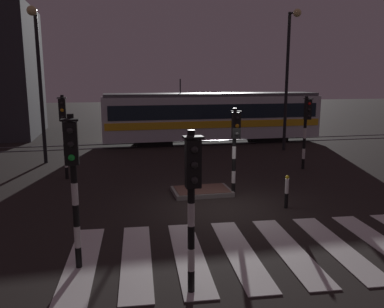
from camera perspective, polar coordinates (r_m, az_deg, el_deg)
ground_plane at (r=13.01m, az=4.86°, el=-7.90°), size 120.00×120.00×0.00m
rail_near at (r=24.71m, az=-3.55°, el=1.22°), size 80.00×0.12×0.03m
rail_far at (r=26.11m, az=-4.03°, el=1.74°), size 80.00×0.12×0.03m
crosswalk_zebra at (r=10.12m, az=10.49°, el=-13.66°), size 9.76×4.68×0.02m
traffic_island at (r=14.55m, az=1.43°, el=-5.43°), size 2.13×1.39×0.18m
traffic_light_corner_far_right at (r=18.74m, az=16.31°, el=4.54°), size 0.36×0.42×3.39m
traffic_light_median_centre at (r=13.94m, az=6.30°, el=2.22°), size 0.36×0.42×3.17m
traffic_light_corner_far_left at (r=16.97m, az=-18.21°, el=4.10°), size 0.36×0.42×3.53m
traffic_light_corner_near_left at (r=8.68m, az=-16.94°, el=-2.22°), size 0.36×0.42×3.47m
traffic_light_kerb_mid_left at (r=7.35m, az=0.02°, el=-5.18°), size 0.36×0.42×3.26m
street_lamp_trackside_left at (r=20.45m, az=-21.48°, el=11.57°), size 0.44×1.21×7.40m
street_lamp_trackside_right at (r=23.31m, az=13.98°, el=12.45°), size 0.44×1.21×7.86m
tram at (r=25.80m, az=2.97°, el=5.51°), size 14.33×2.58×4.15m
bollard_island_edge at (r=13.20m, az=13.62°, el=-5.35°), size 0.12×0.12×1.11m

